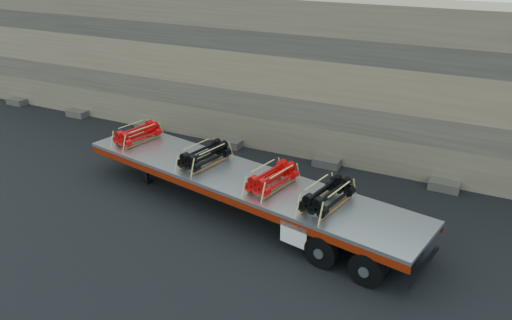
{
  "coord_description": "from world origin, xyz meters",
  "views": [
    {
      "loc": [
        8.41,
        -14.78,
        9.31
      ],
      "look_at": [
        0.62,
        0.45,
        1.7
      ],
      "focal_mm": 35.0,
      "sensor_mm": 36.0,
      "label": 1
    }
  ],
  "objects_px": {
    "bundle_midfront": "(205,156)",
    "bundle_midrear": "(272,178)",
    "bundle_front": "(138,134)",
    "trailer": "(240,193)",
    "bundle_rear": "(327,196)"
  },
  "relations": [
    {
      "from": "bundle_front",
      "to": "bundle_midrear",
      "type": "xyz_separation_m",
      "value": [
        6.91,
        -1.27,
        0.01
      ]
    },
    {
      "from": "bundle_midrear",
      "to": "trailer",
      "type": "bearing_deg",
      "value": 180.0
    },
    {
      "from": "bundle_midfront",
      "to": "bundle_front",
      "type": "bearing_deg",
      "value": -180.0
    },
    {
      "from": "bundle_midfront",
      "to": "bundle_midrear",
      "type": "distance_m",
      "value": 3.17
    },
    {
      "from": "bundle_midrear",
      "to": "bundle_front",
      "type": "bearing_deg",
      "value": -180.0
    },
    {
      "from": "bundle_midfront",
      "to": "trailer",
      "type": "bearing_deg",
      "value": 0.0
    },
    {
      "from": "bundle_front",
      "to": "bundle_midfront",
      "type": "relative_size",
      "value": 0.95
    },
    {
      "from": "bundle_rear",
      "to": "bundle_front",
      "type": "bearing_deg",
      "value": 180.0
    },
    {
      "from": "trailer",
      "to": "bundle_front",
      "type": "xyz_separation_m",
      "value": [
        -5.5,
        1.01,
        1.03
      ]
    },
    {
      "from": "bundle_midfront",
      "to": "bundle_midrear",
      "type": "xyz_separation_m",
      "value": [
        3.11,
        -0.57,
        -0.01
      ]
    },
    {
      "from": "bundle_midrear",
      "to": "bundle_midfront",
      "type": "bearing_deg",
      "value": 180.0
    },
    {
      "from": "bundle_midrear",
      "to": "bundle_rear",
      "type": "relative_size",
      "value": 0.96
    },
    {
      "from": "trailer",
      "to": "bundle_rear",
      "type": "relative_size",
      "value": 6.98
    },
    {
      "from": "trailer",
      "to": "bundle_rear",
      "type": "xyz_separation_m",
      "value": [
        3.56,
        -0.65,
        1.05
      ]
    },
    {
      "from": "trailer",
      "to": "bundle_front",
      "type": "height_order",
      "value": "bundle_front"
    }
  ]
}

